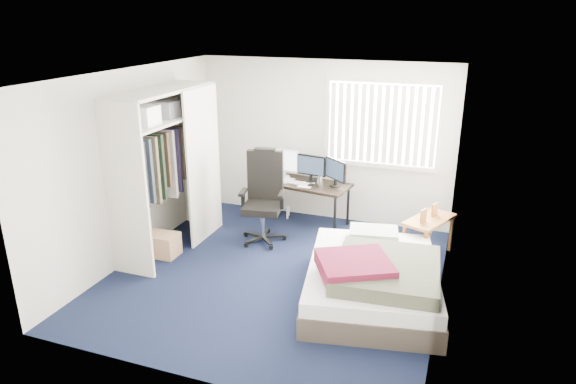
% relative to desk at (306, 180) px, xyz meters
% --- Properties ---
extents(ground, '(4.20, 4.20, 0.00)m').
position_rel_desk_xyz_m(ground, '(0.17, -1.75, -0.71)').
color(ground, black).
rests_on(ground, ground).
extents(room_shell, '(4.20, 4.20, 4.20)m').
position_rel_desk_xyz_m(room_shell, '(0.17, -1.75, 0.80)').
color(room_shell, silver).
rests_on(room_shell, ground).
extents(window_assembly, '(1.72, 0.09, 1.32)m').
position_rel_desk_xyz_m(window_assembly, '(1.07, 0.29, 0.89)').
color(window_assembly, white).
rests_on(window_assembly, ground).
extents(closet, '(0.64, 1.84, 2.22)m').
position_rel_desk_xyz_m(closet, '(-1.50, -1.49, 0.64)').
color(closet, beige).
rests_on(closet, ground).
extents(desk, '(1.43, 0.83, 1.13)m').
position_rel_desk_xyz_m(desk, '(0.00, 0.00, 0.00)').
color(desk, black).
rests_on(desk, ground).
extents(office_chair, '(0.73, 0.73, 1.33)m').
position_rel_desk_xyz_m(office_chair, '(-0.39, -0.79, -0.20)').
color(office_chair, black).
rests_on(office_chair, ground).
extents(footstool, '(0.32, 0.28, 0.23)m').
position_rel_desk_xyz_m(footstool, '(-0.44, 0.10, -0.54)').
color(footstool, white).
rests_on(footstool, ground).
extents(nightstand, '(0.68, 0.89, 0.73)m').
position_rel_desk_xyz_m(nightstand, '(1.92, -0.55, -0.23)').
color(nightstand, brown).
rests_on(nightstand, ground).
extents(bed, '(1.81, 2.20, 0.65)m').
position_rel_desk_xyz_m(bed, '(1.44, -1.94, -0.43)').
color(bed, '#3D342C').
rests_on(bed, ground).
extents(pine_box, '(0.42, 0.32, 0.31)m').
position_rel_desk_xyz_m(pine_box, '(-1.48, -1.77, -0.55)').
color(pine_box, '#9F724F').
rests_on(pine_box, ground).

